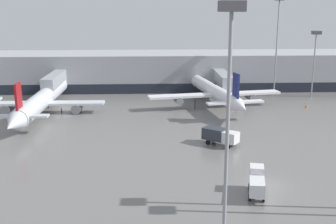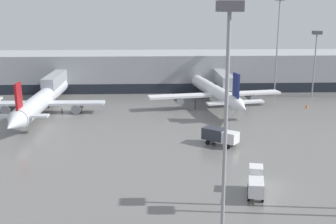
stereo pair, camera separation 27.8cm
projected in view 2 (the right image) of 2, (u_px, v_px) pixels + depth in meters
name	position (u px, v px, depth m)	size (l,w,h in m)	color
ground_plane	(264.00, 184.00, 49.71)	(320.00, 320.00, 0.00)	slate
terminal_building	(201.00, 70.00, 108.55)	(160.00, 30.42, 9.00)	#9EA0A5
parked_jet_0	(216.00, 92.00, 86.63)	(28.07, 32.82, 8.90)	white
parked_jet_1	(42.00, 100.00, 82.52)	(24.31, 40.68, 8.49)	silver
service_truck_1	(220.00, 135.00, 63.48)	(5.57, 4.95, 2.50)	#2D333D
service_truck_2	(256.00, 182.00, 46.52)	(2.61, 5.05, 2.92)	silver
traffic_cone_1	(307.00, 106.00, 87.14)	(0.52, 0.52, 0.74)	orange
apron_light_mast_0	(279.00, 21.00, 96.20)	(1.80, 1.80, 22.55)	gray
apron_light_mast_1	(228.00, 65.00, 31.59)	(1.80, 1.80, 20.82)	gray
apron_light_mast_6	(316.00, 44.00, 94.86)	(1.80, 1.80, 15.14)	gray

